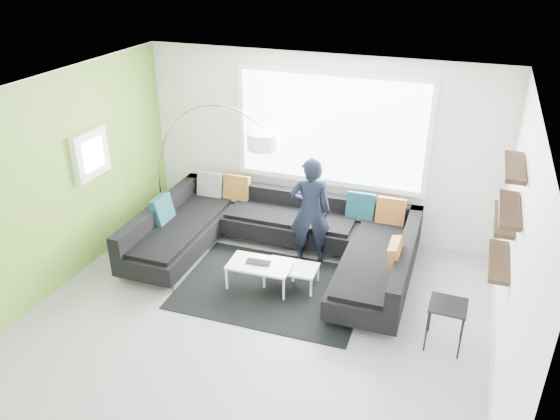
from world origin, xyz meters
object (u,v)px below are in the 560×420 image
(laptop, at_px, (257,264))
(side_table, at_px, (445,325))
(arc_lamp, at_px, (158,166))
(coffee_table, at_px, (276,275))
(person, at_px, (310,211))
(sectional_sofa, at_px, (274,243))

(laptop, bearing_deg, side_table, -12.11)
(arc_lamp, bearing_deg, coffee_table, -20.76)
(coffee_table, xyz_separation_m, person, (0.22, 0.80, 0.62))
(arc_lamp, xyz_separation_m, laptop, (2.09, -1.05, -0.71))
(side_table, relative_size, person, 0.35)
(sectional_sofa, height_order, side_table, sectional_sofa)
(sectional_sofa, distance_m, laptop, 0.62)
(person, bearing_deg, coffee_table, 56.62)
(coffee_table, bearing_deg, arc_lamp, 155.52)
(sectional_sofa, bearing_deg, coffee_table, -68.44)
(person, height_order, laptop, person)
(arc_lamp, bearing_deg, side_table, -15.72)
(sectional_sofa, distance_m, person, 0.68)
(coffee_table, xyz_separation_m, side_table, (2.25, -0.46, 0.11))
(laptop, bearing_deg, coffee_table, 25.14)
(arc_lamp, distance_m, laptop, 2.44)
(arc_lamp, xyz_separation_m, side_table, (4.55, -1.39, -0.79))
(coffee_table, relative_size, laptop, 3.12)
(sectional_sofa, xyz_separation_m, arc_lamp, (-2.10, 0.44, 0.71))
(person, xyz_separation_m, laptop, (-0.44, -0.92, -0.43))
(coffee_table, height_order, side_table, side_table)
(sectional_sofa, xyz_separation_m, person, (0.43, 0.30, 0.43))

